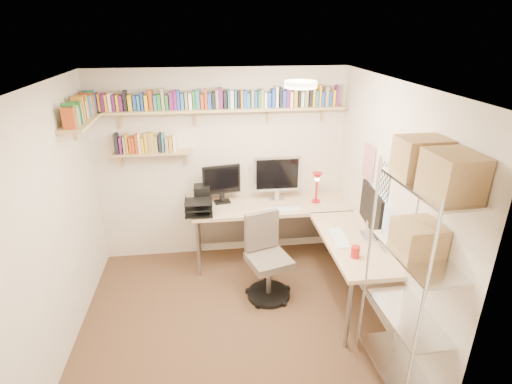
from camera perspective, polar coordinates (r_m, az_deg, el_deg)
ground at (r=4.55m, az=-3.46°, el=-17.86°), size 3.20×3.20×0.00m
room_shell at (r=3.73m, az=-3.95°, el=0.49°), size 3.24×3.04×2.52m
wall_shelves at (r=4.85m, az=-10.29°, el=11.25°), size 3.12×1.09×0.80m
corner_desk at (r=4.94m, az=3.71°, el=-3.08°), size 2.18×2.08×1.42m
office_chair at (r=4.68m, az=1.55°, el=-10.06°), size 0.56×0.57×1.01m
wire_rack at (r=3.24m, az=23.05°, el=-3.39°), size 0.46×0.88×2.20m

